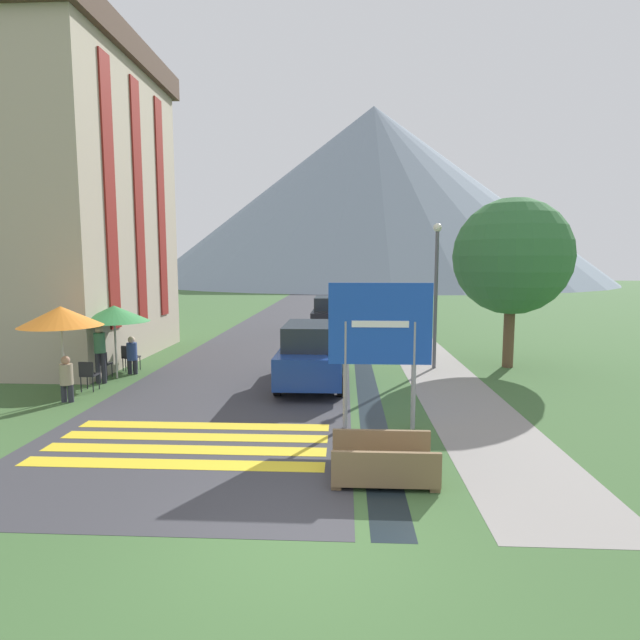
% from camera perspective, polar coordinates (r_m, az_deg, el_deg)
% --- Properties ---
extents(ground_plane, '(160.00, 160.00, 0.00)m').
position_cam_1_polar(ground_plane, '(26.25, 1.64, -1.26)').
color(ground_plane, '#3D6033').
extents(road, '(6.40, 60.00, 0.01)m').
position_cam_1_polar(road, '(36.31, -1.97, 0.90)').
color(road, '#38383D').
rests_on(road, ground_plane).
extents(footpath, '(2.20, 60.00, 0.01)m').
position_cam_1_polar(footpath, '(36.31, 7.67, 0.85)').
color(footpath, gray).
rests_on(footpath, ground_plane).
extents(drainage_channel, '(0.60, 60.00, 0.00)m').
position_cam_1_polar(drainage_channel, '(36.19, 3.88, 0.87)').
color(drainage_channel, black).
rests_on(drainage_channel, ground_plane).
extents(crosswalk_marking, '(5.44, 2.54, 0.01)m').
position_cam_1_polar(crosswalk_marking, '(10.48, -14.65, -13.44)').
color(crosswalk_marking, yellow).
rests_on(crosswalk_marking, ground_plane).
extents(mountain_distant, '(83.28, 83.28, 32.72)m').
position_cam_1_polar(mountain_distant, '(98.10, 6.07, 13.97)').
color(mountain_distant, gray).
rests_on(mountain_distant, ground_plane).
extents(hotel_building, '(5.42, 8.59, 11.46)m').
position_cam_1_polar(hotel_building, '(20.74, -26.56, 13.12)').
color(hotel_building, tan).
rests_on(hotel_building, ground_plane).
extents(road_sign, '(2.18, 0.11, 3.14)m').
position_cam_1_polar(road_sign, '(10.58, 6.87, -1.61)').
color(road_sign, gray).
rests_on(road_sign, ground_plane).
extents(footbridge, '(1.70, 1.10, 0.65)m').
position_cam_1_polar(footbridge, '(8.63, 7.24, -16.13)').
color(footbridge, brown).
rests_on(footbridge, ground_plane).
extents(parked_car_near, '(1.88, 4.40, 1.82)m').
position_cam_1_polar(parked_car_near, '(14.61, -0.91, -3.88)').
color(parked_car_near, navy).
rests_on(parked_car_near, ground_plane).
extents(parked_car_far, '(1.78, 4.39, 1.82)m').
position_cam_1_polar(parked_car_far, '(26.00, 1.05, 0.69)').
color(parked_car_far, black).
rests_on(parked_car_far, ground_plane).
extents(cafe_chair_middle, '(0.40, 0.40, 0.85)m').
position_cam_1_polar(cafe_chair_middle, '(16.77, -23.61, -4.46)').
color(cafe_chair_middle, '#232328').
rests_on(cafe_chair_middle, ground_plane).
extents(cafe_chair_far_left, '(0.40, 0.40, 0.85)m').
position_cam_1_polar(cafe_chair_far_left, '(17.59, -20.73, -3.84)').
color(cafe_chair_far_left, '#232328').
rests_on(cafe_chair_far_left, ground_plane).
extents(cafe_chair_near_left, '(0.40, 0.40, 0.85)m').
position_cam_1_polar(cafe_chair_near_left, '(15.30, -24.98, -5.54)').
color(cafe_chair_near_left, '#232328').
rests_on(cafe_chair_near_left, ground_plane).
extents(cafe_chair_far_right, '(0.40, 0.40, 0.85)m').
position_cam_1_polar(cafe_chair_far_right, '(17.69, -21.02, -3.79)').
color(cafe_chair_far_right, '#232328').
rests_on(cafe_chair_far_right, ground_plane).
extents(cafe_umbrella_front_orange, '(2.05, 2.05, 2.45)m').
position_cam_1_polar(cafe_umbrella_front_orange, '(14.44, -27.51, 0.37)').
color(cafe_umbrella_front_orange, '#B7B2A8').
rests_on(cafe_umbrella_front_orange, ground_plane).
extents(cafe_umbrella_middle_green, '(2.10, 2.10, 2.26)m').
position_cam_1_polar(cafe_umbrella_middle_green, '(16.48, -22.47, 0.67)').
color(cafe_umbrella_middle_green, '#B7B2A8').
rests_on(cafe_umbrella_middle_green, ground_plane).
extents(person_seated_near, '(0.32, 0.32, 1.20)m').
position_cam_1_polar(person_seated_near, '(14.34, -27.00, -5.79)').
color(person_seated_near, '#282833').
rests_on(person_seated_near, ground_plane).
extents(person_standing_terrace, '(0.32, 0.32, 1.72)m').
position_cam_1_polar(person_standing_terrace, '(16.08, -23.85, -3.16)').
color(person_standing_terrace, '#282833').
rests_on(person_standing_terrace, ground_plane).
extents(person_seated_far, '(0.32, 0.32, 1.23)m').
position_cam_1_polar(person_seated_far, '(17.07, -20.70, -3.58)').
color(person_seated_far, '#282833').
rests_on(person_seated_far, ground_plane).
extents(streetlamp, '(0.28, 0.28, 4.85)m').
position_cam_1_polar(streetlamp, '(17.11, 13.13, 4.17)').
color(streetlamp, '#515156').
rests_on(streetlamp, ground_plane).
extents(tree_by_path, '(3.90, 3.90, 5.72)m').
position_cam_1_polar(tree_by_path, '(18.04, 21.10, 6.76)').
color(tree_by_path, brown).
rests_on(tree_by_path, ground_plane).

